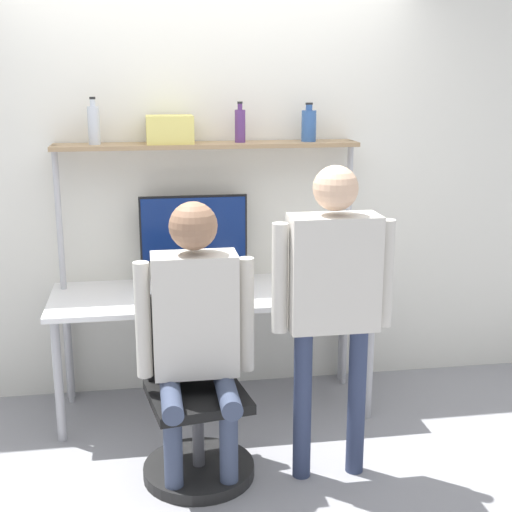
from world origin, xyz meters
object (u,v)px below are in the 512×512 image
object	(u,v)px
person_seated	(196,321)
storage_box	(170,129)
cell_phone	(237,296)
person_standing	(333,285)
office_chair	(196,422)
monitor	(194,233)
bottle_clear	(94,124)
bottle_blue	(309,125)
bottle_purple	(240,125)
laptop	(194,289)

from	to	relation	value
person_seated	storage_box	bearing A→B (deg)	93.39
cell_phone	person_standing	distance (m)	0.84
office_chair	storage_box	xyz separation A→B (m)	(-0.05, 0.92, 1.39)
monitor	person_standing	world-z (taller)	person_standing
bottle_clear	person_standing	bearing A→B (deg)	-42.66
person_seated	person_standing	bearing A→B (deg)	-7.06
monitor	cell_phone	distance (m)	0.50
bottle_clear	bottle_blue	world-z (taller)	bottle_clear
person_seated	bottle_purple	world-z (taller)	bottle_purple
storage_box	bottle_clear	bearing A→B (deg)	-180.00
cell_phone	office_chair	bearing A→B (deg)	-116.20
laptop	bottle_clear	distance (m)	1.09
storage_box	bottle_purple	bearing A→B (deg)	0.00
office_chair	bottle_clear	bearing A→B (deg)	117.42
bottle_blue	cell_phone	bearing A→B (deg)	-145.62
person_standing	bottle_purple	distance (m)	1.28
cell_phone	bottle_clear	world-z (taller)	bottle_clear
laptop	bottle_purple	distance (m)	1.00
person_standing	bottle_purple	xyz separation A→B (m)	(-0.30, 1.04, 0.69)
bottle_clear	bottle_purple	xyz separation A→B (m)	(0.84, 0.00, -0.01)
bottle_purple	storage_box	distance (m)	0.41
person_standing	monitor	bearing A→B (deg)	118.91
office_chair	storage_box	distance (m)	1.66
bottle_blue	office_chair	bearing A→B (deg)	-130.04
person_seated	bottle_blue	world-z (taller)	bottle_blue
person_seated	cell_phone	bearing A→B (deg)	65.89
laptop	storage_box	distance (m)	0.93
office_chair	monitor	bearing A→B (deg)	85.28
person_seated	person_standing	distance (m)	0.68
bottle_clear	bottle_purple	world-z (taller)	bottle_clear
bottle_purple	person_standing	bearing A→B (deg)	-74.18
laptop	office_chair	distance (m)	0.79
monitor	bottle_blue	bearing A→B (deg)	-0.44
person_seated	bottle_clear	world-z (taller)	bottle_clear
monitor	bottle_blue	world-z (taller)	bottle_blue
laptop	storage_box	xyz separation A→B (m)	(-0.10, 0.32, 0.87)
cell_phone	bottle_purple	distance (m)	1.00
office_chair	bottle_purple	distance (m)	1.72
laptop	bottle_purple	bearing A→B (deg)	45.26
bottle_clear	storage_box	xyz separation A→B (m)	(0.43, 0.00, -0.03)
laptop	monitor	bearing A→B (deg)	84.43
person_seated	storage_box	distance (m)	1.28
office_chair	person_seated	bearing A→B (deg)	-81.33
person_seated	person_standing	size ratio (longest dim) A/B	0.89
person_seated	office_chair	bearing A→B (deg)	98.67
person_standing	bottle_purple	world-z (taller)	bottle_purple
office_chair	person_standing	world-z (taller)	person_standing
monitor	office_chair	distance (m)	1.21
cell_phone	person_standing	bearing A→B (deg)	-62.85
bottle_blue	storage_box	world-z (taller)	bottle_blue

